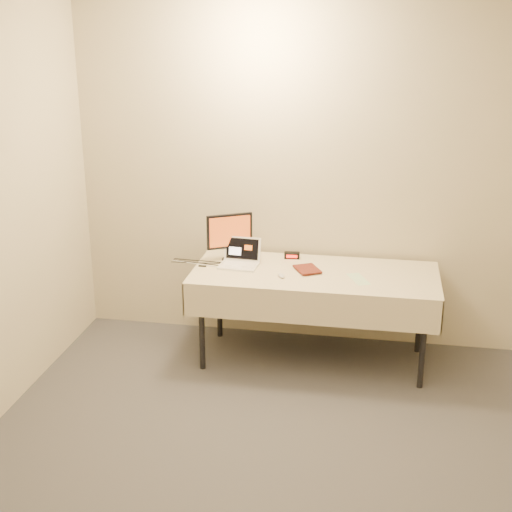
% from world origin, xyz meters
% --- Properties ---
extents(back_wall, '(4.00, 0.10, 2.70)m').
position_xyz_m(back_wall, '(0.00, 2.50, 1.35)').
color(back_wall, '#C2B79C').
rests_on(back_wall, ground).
extents(table, '(1.86, 0.81, 0.74)m').
position_xyz_m(table, '(0.00, 2.05, 0.68)').
color(table, black).
rests_on(table, ground).
extents(laptop, '(0.31, 0.27, 0.20)m').
position_xyz_m(laptop, '(-0.59, 2.11, 0.79)').
color(laptop, white).
rests_on(laptop, table).
extents(monitor, '(0.33, 0.19, 0.38)m').
position_xyz_m(monitor, '(-0.70, 2.21, 0.96)').
color(monitor, black).
rests_on(monitor, table).
extents(book, '(0.15, 0.09, 0.22)m').
position_xyz_m(book, '(-0.13, 2.03, 0.85)').
color(book, maroon).
rests_on(book, table).
extents(alarm_clock, '(0.13, 0.06, 0.05)m').
position_xyz_m(alarm_clock, '(-0.21, 2.33, 0.76)').
color(alarm_clock, black).
rests_on(alarm_clock, table).
extents(clicker, '(0.08, 0.10, 0.02)m').
position_xyz_m(clicker, '(-0.24, 1.90, 0.75)').
color(clicker, '#B8B8BA').
rests_on(clicker, table).
extents(paper_form, '(0.19, 0.27, 0.00)m').
position_xyz_m(paper_form, '(0.33, 1.96, 0.74)').
color(paper_form, '#B5DAAD').
rests_on(paper_form, table).
extents(usb_dongle, '(0.06, 0.02, 0.01)m').
position_xyz_m(usb_dongle, '(-0.87, 2.01, 0.74)').
color(usb_dongle, black).
rests_on(usb_dongle, table).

